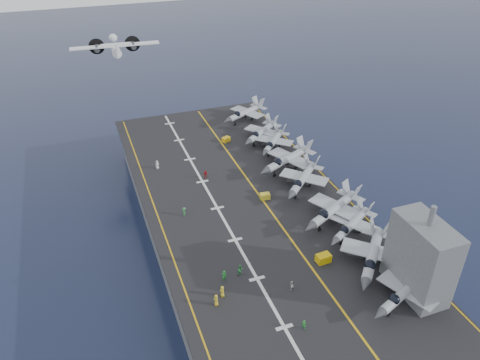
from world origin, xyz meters
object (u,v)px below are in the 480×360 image
object	(u,v)px
island_superstructure	(423,250)
tow_cart_a	(323,258)
fighter_jet_0	(405,291)
transport_plane	(116,51)

from	to	relation	value
island_superstructure	tow_cart_a	world-z (taller)	island_superstructure
island_superstructure	fighter_jet_0	world-z (taller)	island_superstructure
fighter_jet_0	island_superstructure	bearing A→B (deg)	29.19
fighter_jet_0	tow_cart_a	world-z (taller)	fighter_jet_0
fighter_jet_0	tow_cart_a	distance (m)	13.49
fighter_jet_0	transport_plane	distance (m)	90.46
transport_plane	tow_cart_a	bearing A→B (deg)	-73.97
fighter_jet_0	transport_plane	xyz separation A→B (m)	(-27.55, 85.05, 13.79)
transport_plane	fighter_jet_0	bearing A→B (deg)	-72.05
fighter_jet_0	transport_plane	world-z (taller)	transport_plane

